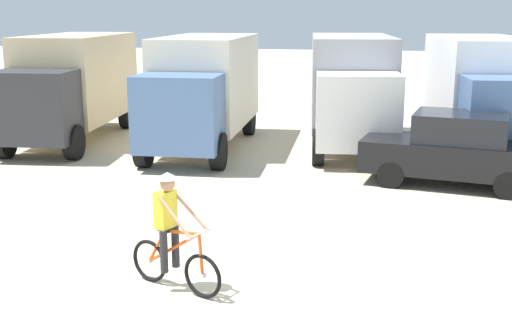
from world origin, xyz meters
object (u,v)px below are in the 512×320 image
(box_truck_grey_hauler, at_px, (351,85))
(sedan_parked, at_px, (454,149))
(box_truck_avon_van, at_px, (482,89))
(cyclist_orange_shirt, at_px, (171,236))
(box_truck_tan_camper, at_px, (72,82))
(box_truck_cream_rv, at_px, (203,87))

(box_truck_grey_hauler, height_order, sedan_parked, box_truck_grey_hauler)
(box_truck_grey_hauler, xyz_separation_m, sedan_parked, (2.65, -4.28, -0.99))
(box_truck_avon_van, relative_size, cyclist_orange_shirt, 3.80)
(box_truck_tan_camper, distance_m, box_truck_cream_rv, 4.44)
(box_truck_grey_hauler, bearing_deg, sedan_parked, -58.21)
(box_truck_tan_camper, height_order, cyclist_orange_shirt, box_truck_tan_camper)
(box_truck_grey_hauler, height_order, box_truck_avon_van, same)
(box_truck_tan_camper, distance_m, cyclist_orange_shirt, 12.36)
(box_truck_tan_camper, xyz_separation_m, sedan_parked, (11.45, -3.45, -0.99))
(box_truck_cream_rv, bearing_deg, cyclist_orange_shirt, -77.47)
(box_truck_cream_rv, relative_size, cyclist_orange_shirt, 3.75)
(box_truck_grey_hauler, xyz_separation_m, cyclist_orange_shirt, (-2.15, -11.20, -1.03))
(sedan_parked, bearing_deg, box_truck_avon_van, 74.10)
(box_truck_grey_hauler, distance_m, cyclist_orange_shirt, 11.45)
(cyclist_orange_shirt, bearing_deg, box_truck_tan_camper, 122.69)
(box_truck_avon_van, distance_m, sedan_parked, 4.25)
(box_truck_cream_rv, distance_m, cyclist_orange_shirt, 10.32)
(box_truck_grey_hauler, bearing_deg, box_truck_avon_van, -4.51)
(box_truck_grey_hauler, relative_size, box_truck_avon_van, 1.00)
(box_truck_cream_rv, relative_size, box_truck_avon_van, 0.99)
(box_truck_tan_camper, distance_m, box_truck_avon_van, 12.59)
(cyclist_orange_shirt, bearing_deg, box_truck_grey_hauler, 79.15)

